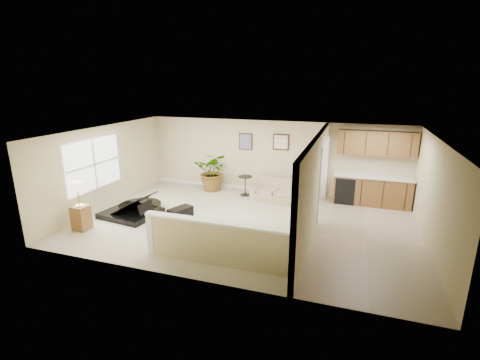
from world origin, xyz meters
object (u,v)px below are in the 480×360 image
(piano, at_px, (131,195))
(accent_table, at_px, (245,183))
(piano_bench, at_px, (180,216))
(loveseat, at_px, (277,190))
(small_plant, at_px, (310,196))
(palm_plant, at_px, (213,172))
(lamp_stand, at_px, (80,210))

(piano, xyz_separation_m, accent_table, (2.62, 2.70, -0.15))
(piano_bench, relative_size, loveseat, 0.41)
(small_plant, bearing_deg, piano, -151.00)
(piano, height_order, loveseat, piano)
(loveseat, relative_size, accent_table, 2.46)
(palm_plant, distance_m, lamp_stand, 4.72)
(loveseat, distance_m, lamp_stand, 5.90)
(palm_plant, distance_m, small_plant, 3.50)
(accent_table, distance_m, palm_plant, 1.30)
(piano, height_order, piano_bench, piano)
(palm_plant, bearing_deg, loveseat, -7.09)
(loveseat, height_order, small_plant, loveseat)
(piano_bench, distance_m, accent_table, 3.05)
(lamp_stand, bearing_deg, piano, 65.94)
(piano, height_order, palm_plant, piano)
(accent_table, relative_size, lamp_stand, 0.52)
(loveseat, distance_m, accent_table, 1.12)
(piano_bench, height_order, loveseat, loveseat)
(palm_plant, xyz_separation_m, small_plant, (3.46, -0.25, -0.45))
(piano, relative_size, piano_bench, 2.82)
(piano, xyz_separation_m, small_plant, (4.82, 2.67, -0.36))
(piano, relative_size, palm_plant, 1.39)
(accent_table, bearing_deg, small_plant, -0.82)
(loveseat, bearing_deg, piano_bench, -116.70)
(loveseat, distance_m, palm_plant, 2.41)
(piano, relative_size, accent_table, 2.83)
(small_plant, bearing_deg, loveseat, -177.84)
(loveseat, xyz_separation_m, accent_table, (-1.11, 0.07, 0.10))
(palm_plant, height_order, lamp_stand, palm_plant)
(accent_table, bearing_deg, piano, -134.08)
(accent_table, height_order, palm_plant, palm_plant)
(piano, relative_size, lamp_stand, 1.48)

